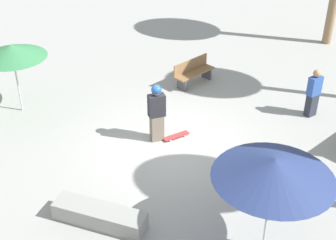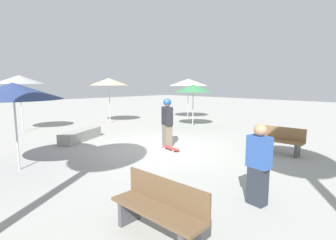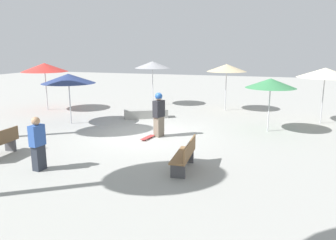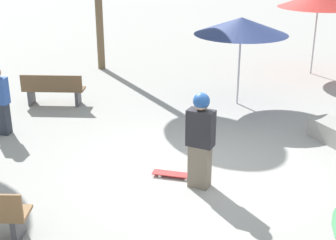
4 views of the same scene
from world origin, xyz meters
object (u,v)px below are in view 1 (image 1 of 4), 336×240
shade_umbrella_navy (274,169)px  bystander_watching (313,93)px  skater_main (157,111)px  concrete_ledge (100,216)px  shade_umbrella_green (12,51)px  skateboard (176,136)px  bench_far (193,72)px

shade_umbrella_navy → bystander_watching: bearing=115.7°
skater_main → concrete_ledge: (1.77, -3.09, -0.72)m
shade_umbrella_green → bystander_watching: 9.06m
shade_umbrella_navy → shade_umbrella_green: bearing=-171.5°
concrete_ledge → shade_umbrella_green: 6.14m
skateboard → shade_umbrella_navy: 4.93m
skateboard → shade_umbrella_green: bearing=130.9°
shade_umbrella_navy → skater_main: bearing=169.0°
bench_far → bystander_watching: size_ratio=1.06×
shade_umbrella_navy → concrete_ledge: bearing=-142.0°
shade_umbrella_navy → bystander_watching: 6.07m
concrete_ledge → bystander_watching: bearing=88.2°
bystander_watching → shade_umbrella_navy: bearing=32.2°
bench_far → shade_umbrella_navy: (6.50, -4.07, 1.63)m
shade_umbrella_navy → shade_umbrella_green: shade_umbrella_navy is taller
skateboard → skater_main: bearing=157.8°
shade_umbrella_navy → bystander_watching: size_ratio=1.55×
bench_far → bystander_watching: (3.92, 1.26, 0.34)m
skater_main → shade_umbrella_green: shade_umbrella_green is taller
skateboard → bystander_watching: 4.40m
skateboard → concrete_ledge: (1.48, -3.56, 0.15)m
skateboard → bystander_watching: size_ratio=0.53×
skater_main → concrete_ledge: bearing=-129.4°
concrete_ledge → bench_far: 7.28m
shade_umbrella_navy → bench_far: bearing=147.9°
skater_main → shade_umbrella_navy: bearing=-80.2°
bench_far → shade_umbrella_green: bearing=-25.1°
skateboard → concrete_ledge: concrete_ledge is taller
shade_umbrella_green → bystander_watching: bearing=47.6°
skateboard → bench_far: bench_far is taller
skateboard → shade_umbrella_navy: (4.30, -1.36, 2.00)m
skater_main → bystander_watching: skater_main is taller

